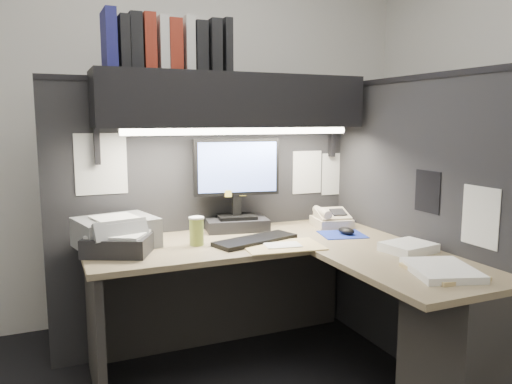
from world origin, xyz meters
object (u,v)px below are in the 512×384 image
coffee_cup (197,232)px  printer (116,232)px  overhead_shelf (233,101)px  monitor (237,194)px  keyboard (255,240)px  telephone (331,219)px  notebook_stack (119,244)px  desk (345,315)px

coffee_cup → printer: printer is taller
overhead_shelf → coffee_cup: (-0.29, -0.21, -0.70)m
monitor → keyboard: size_ratio=1.15×
keyboard → telephone: telephone is taller
notebook_stack → telephone: bearing=5.8°
keyboard → telephone: size_ratio=2.15×
printer → desk: bearing=-47.4°
monitor → printer: 0.75m
monitor → keyboard: bearing=-83.1°
desk → monitor: (-0.26, 0.79, 0.51)m
overhead_shelf → coffee_cup: size_ratio=10.85×
desk → notebook_stack: (-1.00, 0.53, 0.33)m
printer → monitor: bearing=-3.8°
monitor → coffee_cup: bearing=-132.2°
overhead_shelf → telephone: size_ratio=6.91×
monitor → keyboard: 0.39m
overhead_shelf → printer: overhead_shelf is taller
overhead_shelf → telephone: bearing=-8.1°
telephone → printer: printer is taller
monitor → telephone: size_ratio=2.46×
telephone → coffee_cup: bearing=-162.0°
coffee_cup → notebook_stack: (-0.41, -0.01, -0.02)m
overhead_shelf → notebook_stack: (-0.70, -0.22, -0.72)m
monitor → coffee_cup: (-0.33, -0.26, -0.15)m
monitor → telephone: bearing=-2.7°
desk → coffee_cup: bearing=137.7°
telephone → keyboard: bearing=-152.0°
monitor → notebook_stack: bearing=-150.3°
coffee_cup → printer: 0.42m
desk → coffee_cup: coffee_cup is taller
keyboard → overhead_shelf: bearing=78.0°
keyboard → coffee_cup: (-0.31, 0.07, 0.06)m
desk → monitor: bearing=108.3°
telephone → printer: bearing=-170.3°
desk → printer: printer is taller
monitor → printer: bearing=-160.8°
printer → coffee_cup: bearing=-32.0°
overhead_shelf → monitor: overhead_shelf is taller
printer → telephone: bearing=-13.6°
desk → telephone: telephone is taller
monitor → printer: monitor is taller
monitor → coffee_cup: 0.44m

